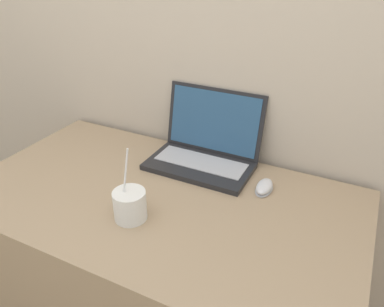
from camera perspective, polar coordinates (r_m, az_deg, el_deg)
wall_back at (r=1.39m, az=2.91°, el=20.23°), size 7.00×0.04×2.50m
desk at (r=1.50m, az=-4.56°, el=-18.02°), size 1.32×0.72×0.74m
laptop at (r=1.41m, az=2.04°, el=0.96°), size 0.38×0.27×0.27m
drink_cup at (r=1.14m, az=-9.45°, el=-7.68°), size 0.10×0.10×0.23m
computer_mouse at (r=1.29m, az=10.95°, el=-5.03°), size 0.05×0.10×0.03m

